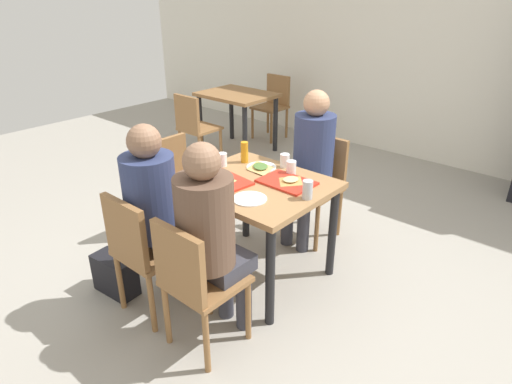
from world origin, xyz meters
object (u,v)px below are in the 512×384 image
(paper_plate_near_edge, at_px, (250,199))
(plastic_cup_b, at_px, (222,193))
(pizza_slice_a, at_px, (222,180))
(handbag, at_px, (115,275))
(plastic_cup_c, at_px, (222,160))
(foil_bundle, at_px, (212,162))
(plastic_cup_d, at_px, (291,168))
(person_in_brown_jacket, at_px, (211,230))
(tray_red_near, at_px, (223,181))
(condiment_bottle, at_px, (244,152))
(chair_far_side, at_px, (319,180))
(chair_near_left, at_px, (142,248))
(paper_plate_center, at_px, (261,167))
(soda_can, at_px, (308,190))
(chair_near_right, at_px, (194,279))
(person_in_red, at_px, (156,204))
(background_table, at_px, (237,103))
(pizza_slice_c, at_px, (260,167))
(person_far_side, at_px, (311,156))
(tray_red_far, at_px, (287,182))
(plastic_cup_a, at_px, (285,160))
(chair_left_end, at_px, (177,181))
(main_table, at_px, (256,197))
(pizza_slice_b, at_px, (291,180))
(background_chair_near, at_px, (194,125))
(background_chair_far, at_px, (274,102))

(paper_plate_near_edge, relative_size, plastic_cup_b, 2.20)
(pizza_slice_a, relative_size, handbag, 0.67)
(plastic_cup_c, xyz_separation_m, foil_bundle, (-0.02, -0.08, 0.00))
(plastic_cup_d, bearing_deg, person_in_brown_jacket, -81.13)
(tray_red_near, bearing_deg, condiment_bottle, 111.21)
(chair_far_side, distance_m, foil_bundle, 0.96)
(chair_near_left, height_order, paper_plate_center, chair_near_left)
(chair_far_side, height_order, soda_can, soda_can)
(chair_near_left, xyz_separation_m, chair_near_right, (0.48, 0.00, 0.00))
(person_in_red, bearing_deg, soda_can, 46.19)
(tray_red_near, relative_size, handbag, 1.12)
(chair_far_side, relative_size, background_table, 0.95)
(plastic_cup_c, bearing_deg, condiment_bottle, 66.42)
(plastic_cup_d, bearing_deg, paper_plate_center, -170.25)
(person_in_brown_jacket, height_order, pizza_slice_c, person_in_brown_jacket)
(person_far_side, bearing_deg, pizza_slice_a, -100.88)
(tray_red_far, relative_size, plastic_cup_a, 3.60)
(pizza_slice_a, relative_size, plastic_cup_c, 2.14)
(person_in_brown_jacket, xyz_separation_m, foil_bundle, (-0.65, 0.64, 0.05))
(soda_can, bearing_deg, pizza_slice_c, 161.63)
(chair_left_end, distance_m, paper_plate_center, 0.80)
(background_table, bearing_deg, condiment_bottle, -45.41)
(person_in_brown_jacket, bearing_deg, main_table, 110.12)
(soda_can, bearing_deg, plastic_cup_d, 141.59)
(tray_red_far, xyz_separation_m, plastic_cup_d, (-0.07, 0.14, 0.04))
(chair_far_side, bearing_deg, person_in_red, -99.40)
(soda_can, bearing_deg, plastic_cup_b, -135.98)
(chair_near_right, distance_m, paper_plate_near_edge, 0.63)
(chair_near_right, height_order, pizza_slice_b, chair_near_right)
(background_table, bearing_deg, tray_red_far, -39.86)
(plastic_cup_b, bearing_deg, background_table, 131.43)
(chair_near_right, distance_m, chair_far_side, 1.61)
(condiment_bottle, bearing_deg, main_table, -36.01)
(main_table, distance_m, background_chair_near, 2.31)
(pizza_slice_a, xyz_separation_m, plastic_cup_d, (0.25, 0.43, 0.03))
(background_chair_far, bearing_deg, person_in_red, -62.31)
(paper_plate_center, xyz_separation_m, pizza_slice_b, (0.34, -0.09, 0.02))
(main_table, relative_size, pizza_slice_b, 5.74)
(plastic_cup_d, bearing_deg, tray_red_far, -63.49)
(chair_near_left, distance_m, handbag, 0.50)
(foil_bundle, bearing_deg, condiment_bottle, 68.79)
(person_in_red, bearing_deg, pizza_slice_b, 61.39)
(person_in_red, bearing_deg, tray_red_near, 81.97)
(plastic_cup_c, relative_size, background_chair_near, 0.12)
(main_table, bearing_deg, plastic_cup_b, -86.08)
(tray_red_near, distance_m, condiment_bottle, 0.41)
(chair_near_right, relative_size, soda_can, 6.98)
(person_in_red, xyz_separation_m, plastic_cup_c, (-0.14, 0.72, 0.05))
(chair_far_side, relative_size, foil_bundle, 8.52)
(tray_red_near, relative_size, background_chair_far, 0.42)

